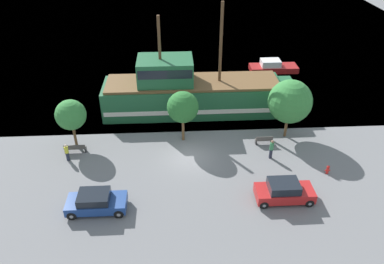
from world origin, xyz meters
TOP-DOWN VIEW (x-y plane):
  - ground_plane at (0.00, 0.00)m, footprint 160.00×160.00m
  - water_surface at (0.00, 44.00)m, footprint 80.00×80.00m
  - pirate_ship at (0.55, 8.09)m, footprint 19.09×4.75m
  - moored_boat_dockside at (11.51, 17.75)m, footprint 5.94×2.24m
  - parked_car_curb_front at (6.66, -5.72)m, footprint 4.19×1.89m
  - parked_car_curb_mid at (-6.79, -6.02)m, footprint 4.16×1.95m
  - fire_hydrant at (10.99, -2.92)m, footprint 0.42×0.25m
  - bench_promenade_east at (-9.76, 1.14)m, footprint 1.84×0.45m
  - bench_promenade_west at (6.82, 1.52)m, footprint 1.51×0.45m
  - pedestrian_walking_near at (-10.16, 0.06)m, footprint 0.32×0.32m
  - pedestrian_walking_far at (6.93, -0.57)m, footprint 0.32×0.32m
  - tree_row_east at (-9.92, 2.29)m, footprint 2.62×2.62m
  - tree_row_mideast at (-0.36, 2.64)m, footprint 2.78×2.78m
  - tree_row_midwest at (9.07, 2.75)m, footprint 3.87×3.87m

SIDE VIEW (x-z plane):
  - ground_plane at x=0.00m, z-range 0.00..0.00m
  - water_surface at x=0.00m, z-range 0.00..0.00m
  - fire_hydrant at x=10.99m, z-range 0.03..0.79m
  - bench_promenade_west at x=6.82m, z-range 0.00..0.85m
  - bench_promenade_east at x=-9.76m, z-range 0.02..0.87m
  - moored_boat_dockside at x=11.51m, z-range -0.19..1.28m
  - parked_car_curb_mid at x=-6.79m, z-range -0.01..1.49m
  - parked_car_curb_front at x=6.66m, z-range -0.02..1.59m
  - pedestrian_walking_near at x=-10.16m, z-range 0.00..1.57m
  - pedestrian_walking_far at x=6.93m, z-range 0.02..1.79m
  - pirate_ship at x=0.55m, z-range -3.38..7.59m
  - tree_row_east at x=-9.92m, z-range 0.89..5.33m
  - tree_row_mideast at x=-0.36m, z-range 0.99..5.76m
  - tree_row_midwest at x=9.07m, z-range 0.82..6.35m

